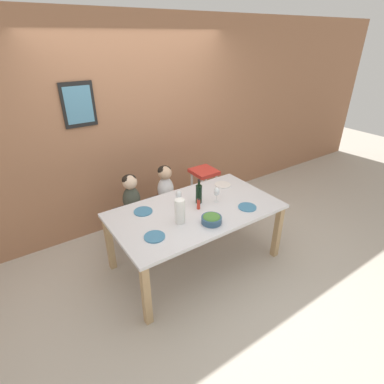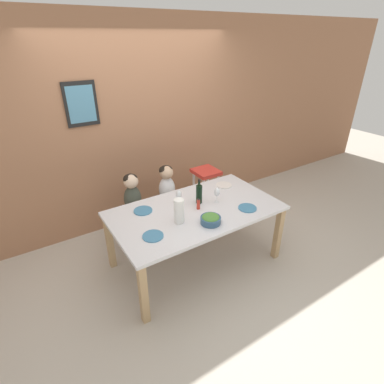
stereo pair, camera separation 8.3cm
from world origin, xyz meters
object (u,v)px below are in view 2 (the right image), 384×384
(dinner_plate_back_left, at_px, (143,211))
(dinner_plate_front_right, at_px, (247,208))
(person_child_left, at_px, (132,192))
(wine_glass_far, at_px, (179,195))
(wine_glass_near, at_px, (217,192))
(dinner_plate_back_right, at_px, (224,185))
(person_child_center, at_px, (167,182))
(chair_far_left, at_px, (134,215))
(wine_bottle, at_px, (199,194))
(chair_far_center, at_px, (168,205))
(paper_towel_roll, at_px, (179,211))
(salad_bowl_large, at_px, (211,219))
(chair_right_highchair, at_px, (206,181))
(dinner_plate_front_left, at_px, (153,236))

(dinner_plate_back_left, bearing_deg, dinner_plate_front_right, -29.78)
(person_child_left, relative_size, wine_glass_far, 2.76)
(dinner_plate_front_right, bearing_deg, dinner_plate_back_left, 150.22)
(wine_glass_near, relative_size, dinner_plate_back_right, 0.89)
(person_child_center, distance_m, wine_glass_far, 0.62)
(chair_far_left, distance_m, dinner_plate_back_left, 0.61)
(wine_bottle, bearing_deg, dinner_plate_back_right, 20.40)
(wine_glass_far, bearing_deg, person_child_left, 118.87)
(wine_glass_far, bearing_deg, chair_far_center, 74.77)
(paper_towel_roll, bearing_deg, wine_glass_near, 12.42)
(wine_bottle, distance_m, salad_bowl_large, 0.44)
(person_child_center, distance_m, wine_bottle, 0.69)
(person_child_left, bearing_deg, wine_glass_far, -61.13)
(chair_right_highchair, distance_m, wine_bottle, 0.92)
(wine_glass_near, bearing_deg, dinner_plate_front_right, -56.23)
(chair_right_highchair, height_order, dinner_plate_front_left, chair_right_highchair)
(wine_glass_far, bearing_deg, dinner_plate_back_left, 167.64)
(dinner_plate_front_right, bearing_deg, paper_towel_roll, 167.27)
(salad_bowl_large, height_order, dinner_plate_front_left, salad_bowl_large)
(dinner_plate_front_left, bearing_deg, wine_glass_near, 12.76)
(chair_far_center, xyz_separation_m, wine_bottle, (0.06, -0.67, 0.46))
(chair_far_center, bearing_deg, dinner_plate_front_left, -124.68)
(wine_glass_near, distance_m, salad_bowl_large, 0.45)
(paper_towel_roll, height_order, dinner_plate_front_right, paper_towel_roll)
(wine_bottle, bearing_deg, dinner_plate_front_left, -157.50)
(salad_bowl_large, bearing_deg, person_child_center, 85.95)
(wine_glass_far, relative_size, dinner_plate_front_left, 0.89)
(chair_far_left, height_order, salad_bowl_large, salad_bowl_large)
(paper_towel_roll, relative_size, dinner_plate_back_right, 1.30)
(chair_far_center, xyz_separation_m, wine_glass_near, (0.24, -0.77, 0.47))
(salad_bowl_large, height_order, dinner_plate_back_left, salad_bowl_large)
(wine_bottle, bearing_deg, person_child_center, 94.79)
(paper_towel_roll, relative_size, wine_glass_near, 1.46)
(chair_far_left, distance_m, wine_bottle, 0.98)
(dinner_plate_back_right, bearing_deg, dinner_plate_back_left, -179.20)
(wine_bottle, height_order, paper_towel_roll, wine_bottle)
(person_child_left, bearing_deg, chair_far_left, -90.00)
(person_child_left, relative_size, dinner_plate_front_left, 2.46)
(person_child_center, bearing_deg, dinner_plate_back_right, -40.47)
(chair_far_center, relative_size, wine_bottle, 1.57)
(dinner_plate_front_left, bearing_deg, dinner_plate_back_left, 76.65)
(wine_glass_near, distance_m, wine_glass_far, 0.44)
(chair_right_highchair, relative_size, salad_bowl_large, 3.58)
(paper_towel_roll, bearing_deg, chair_far_center, 69.42)
(salad_bowl_large, distance_m, dinner_plate_back_left, 0.76)
(paper_towel_roll, bearing_deg, person_child_left, 99.36)
(dinner_plate_front_right, bearing_deg, dinner_plate_front_left, 175.15)
(chair_far_left, bearing_deg, dinner_plate_front_left, -101.08)
(person_child_center, height_order, salad_bowl_large, person_child_center)
(paper_towel_roll, distance_m, dinner_plate_back_left, 0.47)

